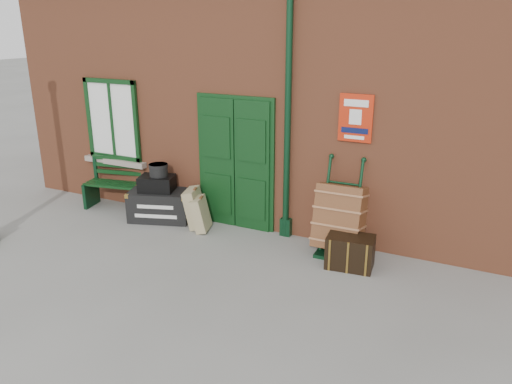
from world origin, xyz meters
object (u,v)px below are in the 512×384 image
Objects in this scene: bench at (128,183)px; houdini_trunk at (161,205)px; dark_trunk at (350,252)px; porter_trolley at (340,218)px.

bench is 1.54× the size of houdini_trunk.
houdini_trunk is at bearing 168.69° from dark_trunk.
bench reaches higher than dark_trunk.
houdini_trunk is 0.74× the size of porter_trolley.
porter_trolley is (4.17, -0.10, 0.06)m from bench.
bench is at bearing 147.91° from houdini_trunk.
houdini_trunk is 3.58m from dark_trunk.
bench is at bearing 177.17° from porter_trolley.
houdini_trunk is at bearing -179.44° from porter_trolley.
bench is 1.15× the size of porter_trolley.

